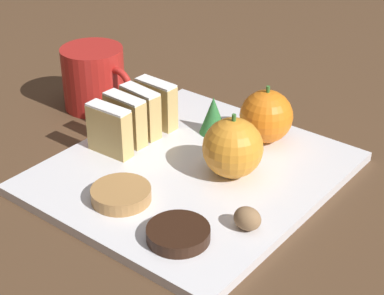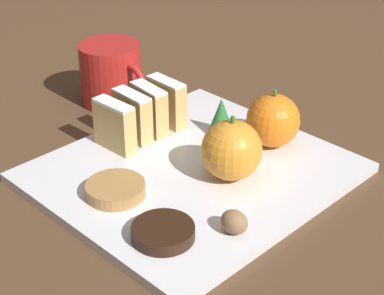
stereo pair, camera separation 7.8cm
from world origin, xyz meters
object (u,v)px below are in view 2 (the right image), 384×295
at_px(orange_near, 232,150).
at_px(orange_far, 273,120).
at_px(chocolate_cookie, 163,232).
at_px(coffee_mug, 112,74).
at_px(walnut, 234,222).

relative_size(orange_near, orange_far, 1.04).
height_order(chocolate_cookie, coffee_mug, coffee_mug).
relative_size(orange_far, coffee_mug, 0.64).
bearing_deg(orange_far, chocolate_cookie, -79.28).
bearing_deg(orange_far, orange_near, -81.24).
distance_m(walnut, coffee_mug, 0.38).
relative_size(walnut, coffee_mug, 0.25).
xyz_separation_m(walnut, coffee_mug, (-0.36, 0.12, 0.02)).
bearing_deg(coffee_mug, orange_far, 10.95).
xyz_separation_m(orange_far, chocolate_cookie, (0.04, -0.24, -0.03)).
bearing_deg(walnut, orange_far, 117.27).
bearing_deg(walnut, coffee_mug, 160.89).
relative_size(orange_near, walnut, 2.61).
relative_size(walnut, chocolate_cookie, 0.46).
bearing_deg(orange_far, coffee_mug, -169.05).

